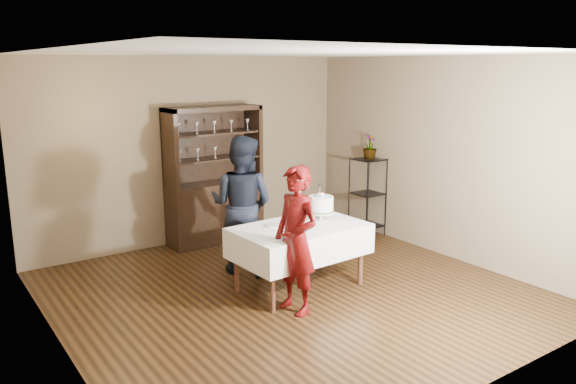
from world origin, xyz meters
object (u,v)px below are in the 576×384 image
china_hutch (214,198)px  cake_table (300,241)px  woman (296,240)px  potted_plant (370,147)px  plant_etagere (368,193)px  cake (321,205)px  man (242,205)px

china_hutch → cake_table: bearing=-91.1°
woman → potted_plant: size_ratio=4.15×
china_hutch → plant_etagere: china_hutch is taller
china_hutch → cake_table: (-0.04, -2.19, -0.09)m
potted_plant → woman: bearing=-147.4°
cake_table → cake: (0.36, 0.07, 0.36)m
cake_table → potted_plant: (2.13, 1.13, 0.80)m
china_hutch → cake: 2.16m
man → cake: 1.02m
woman → man: (0.15, 1.37, 0.08)m
plant_etagere → potted_plant: potted_plant is taller
china_hutch → potted_plant: size_ratio=5.25×
plant_etagere → man: 2.40m
china_hutch → cake_table: 2.20m
cake_table → woman: bearing=-129.6°
china_hutch → plant_etagere: 2.33m
cake → potted_plant: (1.76, 1.06, 0.44)m
plant_etagere → man: bearing=-173.7°
cake_table → cake: bearing=11.2°
potted_plant → cake_table: bearing=-152.0°
cake_table → plant_etagere: bearing=28.3°
china_hutch → woman: size_ratio=1.27×
man → plant_etagere: bearing=-119.3°
cake_table → cake: 0.52m
china_hutch → potted_plant: 2.45m
plant_etagere → cake: size_ratio=2.63×
cake → woman: bearing=-143.9°
china_hutch → woman: china_hutch is taller
china_hutch → man: 1.37m
plant_etagere → potted_plant: (0.00, -0.01, 0.73)m
plant_etagere → cake_table: plant_etagere is taller
cake_table → china_hutch: bearing=88.9°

